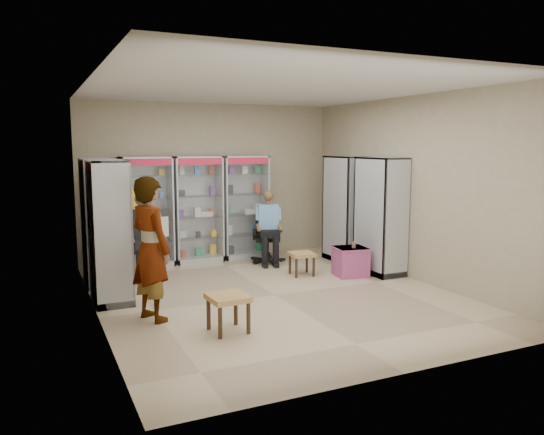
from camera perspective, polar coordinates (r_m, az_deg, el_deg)
name	(u,v)px	position (r m, az deg, el deg)	size (l,w,h in m)	color
floor	(275,295)	(7.92, 0.30, -8.35)	(6.00, 6.00, 0.00)	tan
room_shell	(275,162)	(7.62, 0.31, 6.04)	(5.02, 6.02, 3.01)	tan
cabinet_back_left	(147,212)	(9.89, -13.31, 0.59)	(0.90, 0.50, 2.00)	#BABCC2
cabinet_back_mid	(197,209)	(10.12, -8.03, 0.88)	(0.90, 0.50, 2.00)	#B1B4B9
cabinet_back_right	(244,207)	(10.43, -3.03, 1.14)	(0.90, 0.50, 2.00)	#AAABB1
cabinet_right_far	(346,209)	(10.16, 7.93, 0.91)	(0.50, 0.90, 2.00)	silver
cabinet_right_near	(380,216)	(9.26, 11.59, 0.17)	(0.50, 0.90, 2.00)	silver
cabinet_left_far	(100,222)	(8.84, -18.03, -0.42)	(0.50, 0.90, 2.00)	#AAADB1
cabinet_left_near	(109,232)	(7.76, -17.08, -1.47)	(0.50, 0.90, 2.00)	silver
wooden_chair	(142,249)	(9.22, -13.84, -3.28)	(0.42, 0.42, 0.94)	#302112
seated_customer	(142,237)	(9.14, -13.82, -2.10)	(0.44, 0.60, 1.34)	black
office_chair	(267,236)	(10.02, -0.53, -1.99)	(0.55, 0.55, 1.01)	black
seated_shopkeeper	(268,229)	(9.95, -0.41, -1.25)	(0.42, 0.59, 1.28)	#6A99D1
pink_trunk	(350,262)	(9.11, 8.44, -4.71)	(0.51, 0.49, 0.49)	#B94A87
tea_glass	(354,245)	(9.02, 8.79, -2.91)	(0.07, 0.07, 0.11)	#502306
woven_stool_a	(302,264)	(9.08, 3.21, -4.99)	(0.39, 0.39, 0.39)	tan
woven_stool_b	(228,313)	(6.40, -4.73, -10.23)	(0.45, 0.45, 0.45)	#B47F4C
standing_man	(151,249)	(6.81, -12.91, -3.32)	(0.66, 0.44, 1.82)	gray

